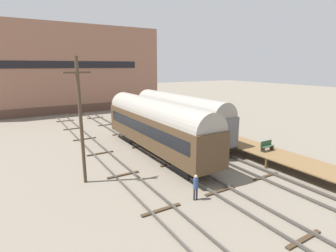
% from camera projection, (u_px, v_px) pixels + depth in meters
% --- Properties ---
extents(ground_plane, '(200.00, 200.00, 0.00)m').
position_uv_depth(ground_plane, '(194.00, 176.00, 20.43)').
color(ground_plane, slate).
extents(track_left, '(2.60, 60.00, 0.26)m').
position_uv_depth(track_left, '(140.00, 189.00, 18.03)').
color(track_left, '#4C4742').
rests_on(track_left, ground).
extents(track_middle, '(2.60, 60.00, 0.26)m').
position_uv_depth(track_middle, '(194.00, 174.00, 20.39)').
color(track_middle, '#4C4742').
rests_on(track_middle, ground).
extents(track_right, '(2.60, 60.00, 0.26)m').
position_uv_depth(track_right, '(237.00, 163.00, 22.76)').
color(track_right, '#4C4742').
rests_on(track_right, ground).
extents(train_car_grey, '(3.00, 15.86, 5.24)m').
position_uv_depth(train_car_grey, '(178.00, 114.00, 29.93)').
color(train_car_grey, black).
rests_on(train_car_grey, ground).
extents(train_car_brown, '(3.05, 16.66, 5.33)m').
position_uv_depth(train_car_brown, '(156.00, 124.00, 24.89)').
color(train_car_brown, black).
rests_on(train_car_brown, ground).
extents(station_platform, '(3.15, 13.40, 0.97)m').
position_uv_depth(station_platform, '(278.00, 155.00, 22.54)').
color(station_platform, brown).
rests_on(station_platform, ground).
extents(bench, '(1.40, 0.40, 0.91)m').
position_uv_depth(bench, '(267.00, 145.00, 23.38)').
color(bench, '#2D4C33').
rests_on(bench, station_platform).
extents(person_worker, '(0.32, 0.32, 1.71)m').
position_uv_depth(person_worker, '(196.00, 185.00, 16.61)').
color(person_worker, '#282833').
rests_on(person_worker, ground).
extents(utility_pole, '(1.80, 0.24, 9.05)m').
position_uv_depth(utility_pole, '(81.00, 120.00, 18.32)').
color(utility_pole, '#473828').
rests_on(utility_pole, ground).
extents(warehouse_building, '(33.79, 12.56, 15.57)m').
position_uv_depth(warehouse_building, '(66.00, 69.00, 50.90)').
color(warehouse_building, brown).
rests_on(warehouse_building, ground).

